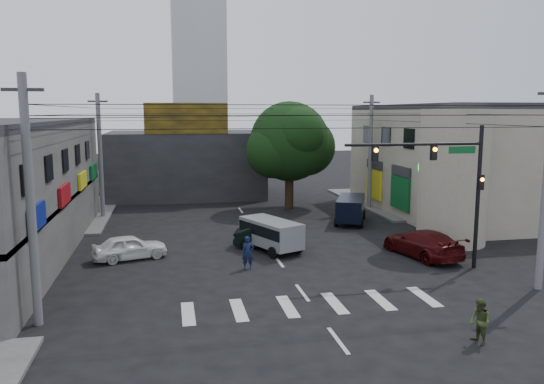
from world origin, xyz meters
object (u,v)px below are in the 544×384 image
object	(u,v)px
utility_pole_far_left	(100,156)
maroon_sedan	(422,243)
street_tree	(289,142)
utility_pole_far_right	(370,152)
navy_van	(351,210)
traffic_officer	(248,253)
silver_minivan	(271,235)
utility_pole_near_left	(30,203)
dark_sedan	(269,236)
pedestrian_olive	(480,322)
traffic_gantry	(448,174)
white_compact	(130,247)

from	to	relation	value
utility_pole_far_left	maroon_sedan	bearing A→B (deg)	-38.34
street_tree	utility_pole_far_right	distance (m)	6.63
navy_van	traffic_officer	xyz separation A→B (m)	(-8.85, -9.77, -0.08)
silver_minivan	utility_pole_near_left	bearing A→B (deg)	105.69
street_tree	utility_pole_near_left	bearing A→B (deg)	-124.00
dark_sedan	navy_van	distance (m)	9.10
utility_pole_far_left	pedestrian_olive	bearing A→B (deg)	-58.97
pedestrian_olive	traffic_gantry	bearing A→B (deg)	152.74
pedestrian_olive	traffic_officer	bearing A→B (deg)	-153.46
utility_pole_far_right	maroon_sedan	bearing A→B (deg)	-100.21
traffic_gantry	dark_sedan	distance (m)	10.67
silver_minivan	navy_van	xyz separation A→B (m)	(7.04, 6.46, 0.03)
utility_pole_far_right	silver_minivan	xyz separation A→B (m)	(-10.48, -11.71, -3.72)
utility_pole_far_right	pedestrian_olive	distance (m)	26.11
dark_sedan	white_compact	bearing A→B (deg)	113.16
utility_pole_far_left	traffic_gantry	bearing A→B (deg)	-42.86
street_tree	white_compact	distance (m)	18.18
utility_pole_far_left	white_compact	world-z (taller)	utility_pole_far_left
navy_van	traffic_officer	size ratio (longest dim) A/B	2.93
utility_pole_near_left	utility_pole_far_right	xyz separation A→B (m)	(21.00, 20.50, 0.00)
traffic_gantry	street_tree	bearing A→B (deg)	101.99
street_tree	utility_pole_far_right	world-z (taller)	utility_pole_far_right
maroon_sedan	silver_minivan	distance (m)	8.36
utility_pole_far_left	traffic_officer	world-z (taller)	utility_pole_far_left
dark_sedan	maroon_sedan	xyz separation A→B (m)	(7.85, -3.51, 0.08)
navy_van	utility_pole_far_right	bearing A→B (deg)	-10.00
utility_pole_far_left	navy_van	distance (m)	18.69
traffic_gantry	pedestrian_olive	size ratio (longest dim) A/B	4.57
utility_pole_far_left	navy_van	bearing A→B (deg)	-16.65
dark_sedan	street_tree	bearing A→B (deg)	-2.18
utility_pole_far_left	white_compact	xyz separation A→B (m)	(2.74, -12.00, -3.93)
utility_pole_far_left	pedestrian_olive	xyz separation A→B (m)	(15.13, -25.15, -3.81)
street_tree	traffic_officer	world-z (taller)	street_tree
street_tree	silver_minivan	world-z (taller)	street_tree
utility_pole_far_left	traffic_officer	xyz separation A→B (m)	(8.70, -15.02, -3.76)
dark_sedan	traffic_officer	size ratio (longest dim) A/B	2.54
traffic_gantry	navy_van	bearing A→B (deg)	93.76
utility_pole_far_left	dark_sedan	xyz separation A→B (m)	(10.53, -11.03, -3.94)
utility_pole_far_right	maroon_sedan	size ratio (longest dim) A/B	1.68
utility_pole_far_left	utility_pole_far_right	xyz separation A→B (m)	(21.00, 0.00, 0.00)
street_tree	maroon_sedan	bearing A→B (deg)	-75.97
white_compact	traffic_gantry	bearing A→B (deg)	-124.94
utility_pole_far_left	utility_pole_near_left	bearing A→B (deg)	-90.00
navy_van	utility_pole_far_left	bearing A→B (deg)	96.65
street_tree	pedestrian_olive	size ratio (longest dim) A/B	5.52
utility_pole_near_left	silver_minivan	bearing A→B (deg)	39.88
maroon_sedan	navy_van	bearing A→B (deg)	-98.00
utility_pole_far_left	silver_minivan	xyz separation A→B (m)	(10.52, -11.71, -3.72)
utility_pole_far_right	silver_minivan	world-z (taller)	utility_pole_far_right
street_tree	pedestrian_olive	bearing A→B (deg)	-88.61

